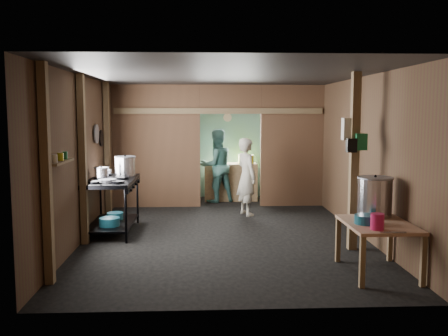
{
  "coord_description": "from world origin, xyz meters",
  "views": [
    {
      "loc": [
        -0.38,
        -8.42,
        2.02
      ],
      "look_at": [
        0.0,
        -0.2,
        1.1
      ],
      "focal_mm": 39.9,
      "sensor_mm": 36.0,
      "label": 1
    }
  ],
  "objects_px": {
    "prep_table": "(377,248)",
    "pink_bucket": "(377,222)",
    "gas_range": "(112,206)",
    "cook": "(247,177)",
    "yellow_tub": "(246,159)",
    "stock_pot": "(375,197)",
    "stove_pot_large": "(125,167)"
  },
  "relations": [
    {
      "from": "prep_table",
      "to": "pink_bucket",
      "type": "bearing_deg",
      "value": -112.04
    },
    {
      "from": "gas_range",
      "to": "cook",
      "type": "bearing_deg",
      "value": 29.46
    },
    {
      "from": "yellow_tub",
      "to": "cook",
      "type": "xyz_separation_m",
      "value": [
        -0.14,
        -1.7,
        -0.18
      ]
    },
    {
      "from": "prep_table",
      "to": "yellow_tub",
      "type": "bearing_deg",
      "value": 102.38
    },
    {
      "from": "gas_range",
      "to": "yellow_tub",
      "type": "distance_m",
      "value": 4.0
    },
    {
      "from": "stock_pot",
      "to": "yellow_tub",
      "type": "bearing_deg",
      "value": 104.41
    },
    {
      "from": "stove_pot_large",
      "to": "stock_pot",
      "type": "xyz_separation_m",
      "value": [
        3.63,
        -2.31,
        -0.18
      ]
    },
    {
      "from": "prep_table",
      "to": "stove_pot_large",
      "type": "distance_m",
      "value": 4.53
    },
    {
      "from": "gas_range",
      "to": "prep_table",
      "type": "height_order",
      "value": "gas_range"
    },
    {
      "from": "gas_range",
      "to": "prep_table",
      "type": "distance_m",
      "value": 4.37
    },
    {
      "from": "prep_table",
      "to": "cook",
      "type": "height_order",
      "value": "cook"
    },
    {
      "from": "prep_table",
      "to": "pink_bucket",
      "type": "relative_size",
      "value": 5.75
    },
    {
      "from": "pink_bucket",
      "to": "stove_pot_large",
      "type": "bearing_deg",
      "value": 137.84
    },
    {
      "from": "cook",
      "to": "prep_table",
      "type": "bearing_deg",
      "value": 177.16
    },
    {
      "from": "stock_pot",
      "to": "yellow_tub",
      "type": "relative_size",
      "value": 1.52
    },
    {
      "from": "pink_bucket",
      "to": "cook",
      "type": "relative_size",
      "value": 0.12
    },
    {
      "from": "prep_table",
      "to": "cook",
      "type": "bearing_deg",
      "value": 109.76
    },
    {
      "from": "prep_table",
      "to": "pink_bucket",
      "type": "distance_m",
      "value": 0.56
    },
    {
      "from": "stove_pot_large",
      "to": "yellow_tub",
      "type": "xyz_separation_m",
      "value": [
        2.36,
        2.64,
        -0.13
      ]
    },
    {
      "from": "pink_bucket",
      "to": "cook",
      "type": "distance_m",
      "value": 4.19
    },
    {
      "from": "gas_range",
      "to": "stock_pot",
      "type": "height_order",
      "value": "stock_pot"
    },
    {
      "from": "gas_range",
      "to": "stock_pot",
      "type": "xyz_separation_m",
      "value": [
        3.8,
        -1.9,
        0.44
      ]
    },
    {
      "from": "stove_pot_large",
      "to": "yellow_tub",
      "type": "relative_size",
      "value": 1.02
    },
    {
      "from": "yellow_tub",
      "to": "cook",
      "type": "height_order",
      "value": "cook"
    },
    {
      "from": "stock_pot",
      "to": "yellow_tub",
      "type": "height_order",
      "value": "stock_pot"
    },
    {
      "from": "stock_pot",
      "to": "cook",
      "type": "bearing_deg",
      "value": 113.46
    },
    {
      "from": "stove_pot_large",
      "to": "yellow_tub",
      "type": "bearing_deg",
      "value": 48.17
    },
    {
      "from": "gas_range",
      "to": "cook",
      "type": "xyz_separation_m",
      "value": [
        2.39,
        1.35,
        0.31
      ]
    },
    {
      "from": "gas_range",
      "to": "cook",
      "type": "distance_m",
      "value": 2.77
    },
    {
      "from": "prep_table",
      "to": "stove_pot_large",
      "type": "height_order",
      "value": "stove_pot_large"
    },
    {
      "from": "stock_pot",
      "to": "cook",
      "type": "relative_size",
      "value": 0.36
    },
    {
      "from": "yellow_tub",
      "to": "prep_table",
      "type": "bearing_deg",
      "value": -77.62
    }
  ]
}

